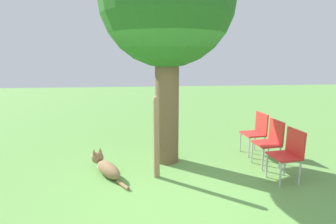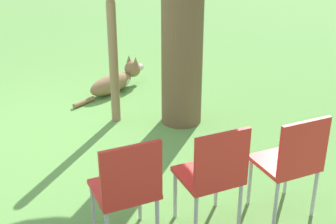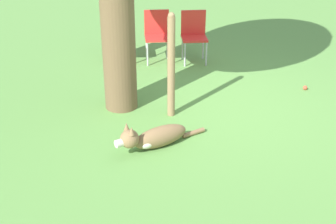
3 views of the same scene
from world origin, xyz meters
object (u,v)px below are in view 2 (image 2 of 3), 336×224
(red_chair_1, at_px, (214,172))
(red_chair_2, at_px, (292,159))
(dog, at_px, (117,81))
(fence_post, at_px, (113,61))
(red_chair_0, at_px, (127,186))

(red_chair_1, distance_m, red_chair_2, 0.66)
(red_chair_2, bearing_deg, red_chair_1, 82.34)
(dog, distance_m, red_chair_1, 3.16)
(red_chair_2, bearing_deg, fence_post, 16.40)
(red_chair_1, bearing_deg, fence_post, 0.84)
(dog, relative_size, fence_post, 0.76)
(dog, relative_size, red_chair_1, 1.21)
(red_chair_0, xyz_separation_m, red_chair_1, (0.01, 0.66, 0.00))
(red_chair_0, relative_size, red_chair_2, 1.00)
(dog, distance_m, red_chair_0, 3.19)
(fence_post, height_order, red_chair_0, fence_post)
(dog, bearing_deg, red_chair_1, -122.34)
(dog, xyz_separation_m, red_chair_0, (3.12, -0.57, 0.38))
(red_chair_1, height_order, red_chair_2, same)
(dog, distance_m, fence_post, 1.10)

